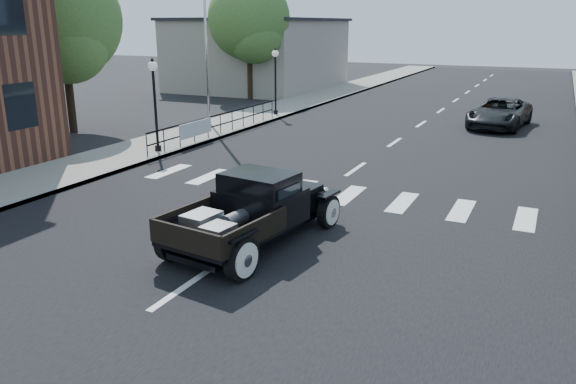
% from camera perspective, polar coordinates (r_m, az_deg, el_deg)
% --- Properties ---
extents(ground, '(120.00, 120.00, 0.00)m').
position_cam_1_polar(ground, '(13.24, -3.02, -4.58)').
color(ground, black).
rests_on(ground, ground).
extents(road, '(14.00, 80.00, 0.02)m').
position_cam_1_polar(road, '(26.92, 12.44, 6.08)').
color(road, black).
rests_on(road, ground).
extents(road_markings, '(12.00, 60.00, 0.06)m').
position_cam_1_polar(road_markings, '(22.17, 9.40, 3.99)').
color(road_markings, silver).
rests_on(road_markings, ground).
extents(sidewalk_left, '(3.00, 80.00, 0.15)m').
position_cam_1_polar(sidewalk_left, '(29.95, -3.68, 7.62)').
color(sidewalk_left, gray).
rests_on(sidewalk_left, ground).
extents(low_building_left, '(10.00, 12.00, 5.00)m').
position_cam_1_polar(low_building_left, '(44.16, -2.90, 13.73)').
color(low_building_left, gray).
rests_on(low_building_left, ground).
extents(railing, '(0.08, 10.00, 1.00)m').
position_cam_1_polar(railing, '(25.01, -6.89, 7.05)').
color(railing, black).
rests_on(railing, sidewalk_left).
extents(banner, '(0.04, 2.20, 0.60)m').
position_cam_1_polar(banner, '(23.37, -9.32, 5.77)').
color(banner, silver).
rests_on(banner, sidewalk_left).
extents(lamp_post_b, '(0.36, 0.36, 3.47)m').
position_cam_1_polar(lamp_post_b, '(21.78, -13.34, 8.58)').
color(lamp_post_b, black).
rests_on(lamp_post_b, sidewalk_left).
extents(lamp_post_c, '(0.36, 0.36, 3.47)m').
position_cam_1_polar(lamp_post_c, '(30.18, -1.28, 11.18)').
color(lamp_post_c, black).
rests_on(lamp_post_c, sidewalk_left).
extents(big_tree_near, '(5.17, 5.17, 7.60)m').
position_cam_1_polar(big_tree_near, '(27.43, -21.75, 13.49)').
color(big_tree_near, '#41672C').
rests_on(big_tree_near, ground).
extents(big_tree_far, '(5.28, 5.28, 7.75)m').
position_cam_1_polar(big_tree_far, '(37.65, -3.95, 15.28)').
color(big_tree_far, '#41672C').
rests_on(big_tree_far, ground).
extents(hotrod_pickup, '(2.84, 5.05, 1.66)m').
position_cam_1_polar(hotrod_pickup, '(12.55, -3.47, -1.76)').
color(hotrod_pickup, black).
rests_on(hotrod_pickup, ground).
extents(second_car, '(2.86, 5.20, 1.38)m').
position_cam_1_polar(second_car, '(28.98, 20.70, 7.51)').
color(second_car, black).
rests_on(second_car, ground).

